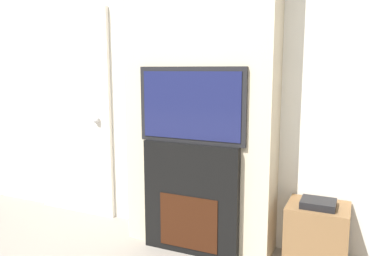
{
  "coord_description": "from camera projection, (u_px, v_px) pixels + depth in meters",
  "views": [
    {
      "loc": [
        1.14,
        -0.89,
        1.43
      ],
      "look_at": [
        0.0,
        1.67,
        0.99
      ],
      "focal_mm": 35.0,
      "sensor_mm": 36.0,
      "label": 1
    }
  ],
  "objects": [
    {
      "name": "wall_back",
      "position": [
        210.0,
        80.0,
        3.11
      ],
      "size": [
        6.0,
        0.06,
        2.7
      ],
      "color": "silver",
      "rests_on": "ground_plane"
    },
    {
      "name": "chimney_breast",
      "position": [
        201.0,
        80.0,
        2.93
      ],
      "size": [
        1.2,
        0.33,
        2.7
      ],
      "color": "beige",
      "rests_on": "ground_plane"
    },
    {
      "name": "fireplace",
      "position": [
        192.0,
        198.0,
        2.92
      ],
      "size": [
        0.78,
        0.15,
        0.88
      ],
      "color": "black",
      "rests_on": "ground_plane"
    },
    {
      "name": "television",
      "position": [
        192.0,
        105.0,
        2.8
      ],
      "size": [
        0.86,
        0.07,
        0.58
      ],
      "color": "black",
      "rests_on": "fireplace"
    },
    {
      "name": "media_stand",
      "position": [
        317.0,
        236.0,
        2.69
      ],
      "size": [
        0.43,
        0.36,
        0.53
      ],
      "color": "brown",
      "rests_on": "ground_plane"
    },
    {
      "name": "entry_door",
      "position": [
        74.0,
        114.0,
        3.68
      ],
      "size": [
        0.88,
        0.09,
        2.0
      ],
      "color": "silver",
      "rests_on": "ground_plane"
    }
  ]
}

